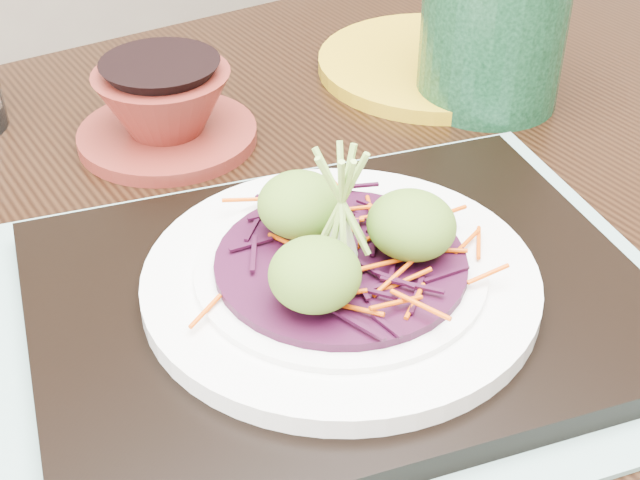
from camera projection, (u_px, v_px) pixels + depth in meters
dining_table at (256, 384)px, 0.67m from camera, size 1.37×1.00×0.80m
placemat at (340, 312)px, 0.57m from camera, size 0.53×0.47×0.00m
serving_tray at (340, 299)px, 0.56m from camera, size 0.46×0.40×0.02m
white_plate at (341, 278)px, 0.55m from camera, size 0.25×0.25×0.02m
cabbage_bed at (341, 262)px, 0.55m from camera, size 0.16×0.16×0.01m
carrot_julienne at (341, 252)px, 0.54m from camera, size 0.19×0.19×0.01m
guacamole_scoops at (342, 234)px, 0.53m from camera, size 0.14×0.12×0.04m
scallion_garnish at (342, 207)px, 0.52m from camera, size 0.06×0.06×0.09m
terracotta_bowl_set at (165, 111)px, 0.74m from camera, size 0.16×0.16×0.06m
yellow_plate at (435, 64)px, 0.86m from camera, size 0.25×0.25×0.01m
green_jar at (494, 22)px, 0.77m from camera, size 0.15×0.15×0.15m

